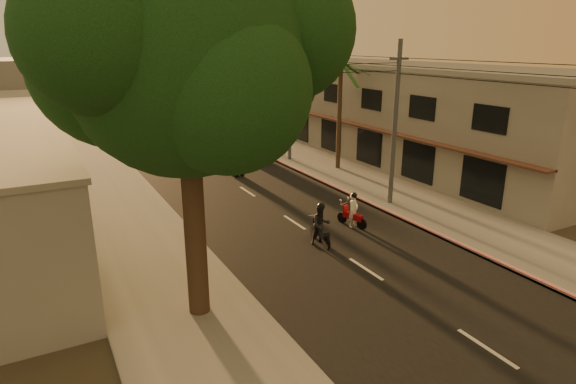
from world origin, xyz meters
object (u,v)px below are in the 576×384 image
at_px(broadleaf_tree, 195,55).
at_px(scooter_mid_b, 236,163).
at_px(scooter_far_b, 239,141).
at_px(scooter_far_a, 234,163).
at_px(parked_car, 250,149).
at_px(scooter_mid_a, 321,225).
at_px(palm_tree, 341,68).
at_px(scooter_red, 353,211).

bearing_deg(broadleaf_tree, scooter_mid_b, 64.52).
bearing_deg(scooter_mid_b, scooter_far_b, 51.45).
height_order(broadleaf_tree, scooter_far_a, broadleaf_tree).
height_order(scooter_mid_b, parked_car, scooter_mid_b).
relative_size(broadleaf_tree, scooter_far_b, 6.88).
bearing_deg(scooter_mid_a, scooter_mid_b, 91.69).
xyz_separation_m(palm_tree, scooter_far_b, (-3.80, 9.39, -6.35)).
bearing_deg(scooter_far_b, scooter_red, -85.60).
xyz_separation_m(scooter_mid_b, parked_car, (2.83, 4.10, -0.04)).
distance_m(scooter_red, scooter_mid_b, 11.94).
bearing_deg(scooter_mid_a, parked_car, 83.73).
bearing_deg(scooter_red, palm_tree, 44.68).
bearing_deg(scooter_far_b, scooter_mid_b, -103.76).
relative_size(palm_tree, scooter_mid_a, 4.05).
distance_m(broadleaf_tree, scooter_far_a, 19.10).
bearing_deg(palm_tree, scooter_far_a, 164.31).
bearing_deg(parked_car, scooter_far_a, -126.13).
distance_m(palm_tree, scooter_far_a, 9.81).
bearing_deg(palm_tree, parked_car, 124.51).
distance_m(scooter_red, scooter_far_a, 11.97).
height_order(scooter_red, scooter_far_b, scooter_red).
relative_size(scooter_red, scooter_mid_a, 0.89).
bearing_deg(scooter_mid_a, scooter_red, 30.15).
xyz_separation_m(broadleaf_tree, scooter_mid_a, (6.35, 2.92, -7.57)).
distance_m(scooter_mid_a, scooter_far_a, 13.01).
xyz_separation_m(scooter_red, scooter_far_a, (-1.56, 11.87, 0.06)).
height_order(broadleaf_tree, scooter_far_b, broadleaf_tree).
height_order(scooter_mid_b, scooter_far_b, scooter_mid_b).
distance_m(scooter_far_b, parked_car, 3.28).
bearing_deg(scooter_red, scooter_far_b, 69.11).
xyz_separation_m(scooter_mid_b, scooter_far_b, (3.24, 7.36, -0.01)).
bearing_deg(broadleaf_tree, palm_tree, 43.48).
relative_size(broadleaf_tree, scooter_far_a, 6.27).
relative_size(scooter_mid_a, parked_car, 0.44).
relative_size(scooter_red, scooter_far_a, 0.93).
relative_size(broadleaf_tree, scooter_mid_a, 5.98).
bearing_deg(palm_tree, scooter_red, -120.05).
height_order(scooter_red, scooter_far_a, scooter_far_a).
distance_m(broadleaf_tree, scooter_red, 12.44).
relative_size(broadleaf_tree, scooter_red, 6.75).
bearing_deg(scooter_far_b, scooter_far_a, -105.13).
height_order(palm_tree, scooter_mid_a, palm_tree).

